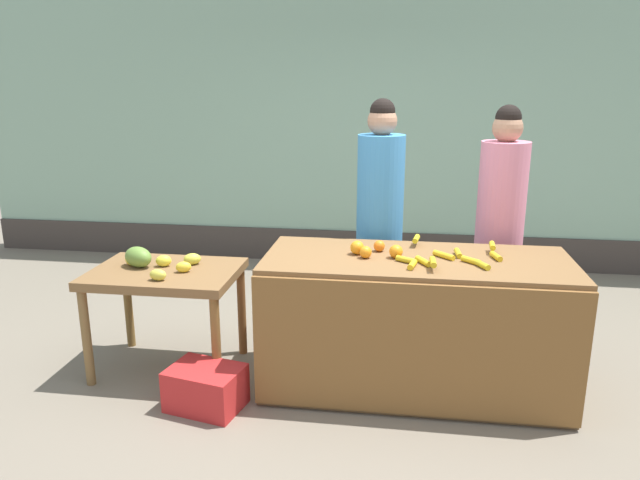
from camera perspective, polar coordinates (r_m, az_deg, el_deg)
The scene contains 11 objects.
ground_plane at distance 4.07m, azimuth 3.59°, elevation -13.49°, with size 24.00×24.00×0.00m, color #756B5B.
market_wall_back at distance 6.33m, azimuth 5.95°, elevation 12.07°, with size 8.99×0.23×3.29m.
fruit_stall_counter at distance 3.85m, azimuth 9.16°, elevation -8.06°, with size 1.92×0.82×0.88m.
side_table_wooden at distance 4.11m, azimuth -14.81°, elevation -4.10°, with size 0.98×0.70×0.73m.
banana_bunch_pile at distance 3.69m, azimuth 12.36°, elevation -1.57°, with size 0.65×0.64×0.07m.
orange_pile at distance 3.72m, azimuth 5.28°, elevation -0.91°, with size 0.33×0.24×0.09m.
mango_papaya_pile at distance 4.13m, azimuth -16.26°, elevation -1.84°, with size 0.55×0.45×0.14m.
vendor_woman_blue_shirt at distance 4.33m, azimuth 5.81°, elevation 1.46°, with size 0.34×0.34×1.84m.
vendor_woman_pink_shirt at distance 4.44m, azimuth 17.04°, elevation 0.91°, with size 0.34×0.34×1.80m.
produce_crate at distance 3.77m, azimuth -11.06°, elevation -13.94°, with size 0.44×0.32×0.26m, color red.
produce_sack at distance 4.66m, azimuth -2.68°, elevation -6.06°, with size 0.36×0.30×0.52m, color tan.
Camera 1 is at (0.26, -3.56, 1.95)m, focal length 32.86 mm.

